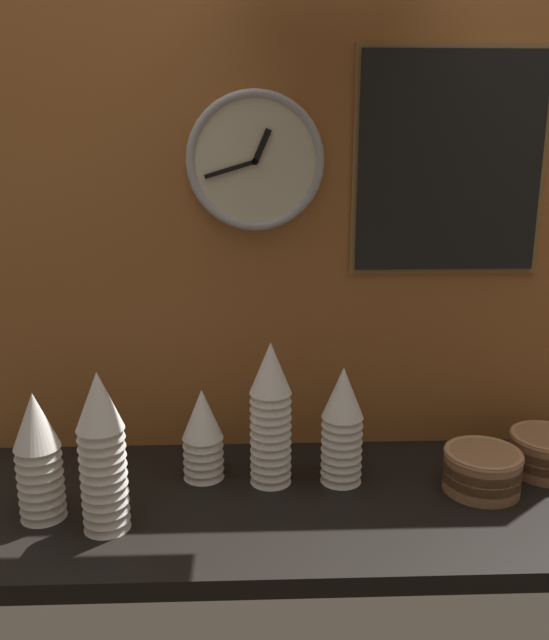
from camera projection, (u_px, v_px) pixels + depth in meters
ground_plane at (326, 503)px, 1.44m from camera, size 1.60×0.56×0.04m
wall_tiled_back at (318, 230)px, 1.55m from camera, size 1.60×0.03×1.05m
cup_stack_center_left at (203, 434)px, 1.48m from camera, size 0.09×0.09×0.21m
cup_stack_center_right at (342, 425)px, 1.46m from camera, size 0.09×0.09×0.26m
cup_stack_far_left at (38, 456)px, 1.32m from camera, size 0.09×0.09×0.26m
cup_stack_center at (271, 414)px, 1.45m from camera, size 0.09×0.09×0.32m
cup_stack_left at (102, 452)px, 1.27m from camera, size 0.09×0.09×0.32m
bowl_stack_right at (482, 469)px, 1.44m from camera, size 0.17×0.17×0.09m
bowl_stack_far_right at (546, 451)px, 1.52m from camera, size 0.17×0.17×0.09m
wall_clock at (255, 161)px, 1.47m from camera, size 0.30×0.03×0.30m
menu_board at (450, 163)px, 1.50m from camera, size 0.43×0.01×0.50m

